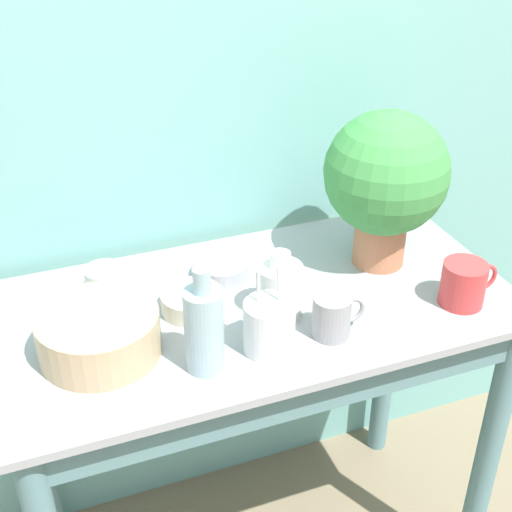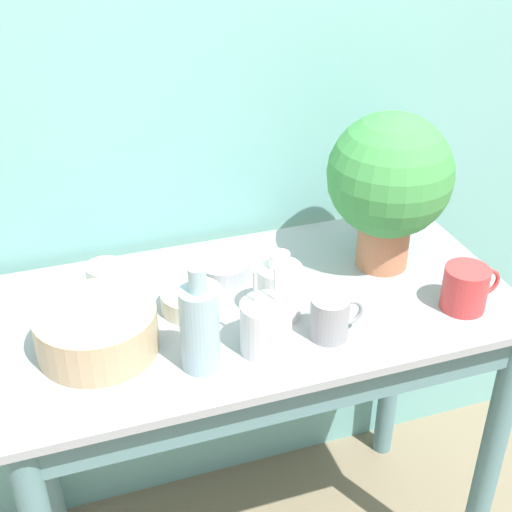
{
  "view_description": "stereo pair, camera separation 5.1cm",
  "coord_description": "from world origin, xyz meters",
  "px_view_note": "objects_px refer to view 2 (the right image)",
  "views": [
    {
      "loc": [
        -0.47,
        -0.93,
        1.8
      ],
      "look_at": [
        0.0,
        0.3,
        1.0
      ],
      "focal_mm": 50.0,
      "sensor_mm": 36.0,
      "label": 1
    },
    {
      "loc": [
        -0.42,
        -0.95,
        1.8
      ],
      "look_at": [
        0.0,
        0.3,
        1.0
      ],
      "focal_mm": 50.0,
      "sensor_mm": 36.0,
      "label": 2
    }
  ],
  "objects_px": {
    "potted_plant": "(389,180)",
    "bottle_tall": "(200,327)",
    "bowl_small_steel": "(224,269)",
    "bowl_wash_large": "(97,330)",
    "mug_grey": "(331,317)",
    "utensil_cup": "(266,327)",
    "bowl_small_cream": "(192,300)",
    "bottle_short": "(279,289)",
    "mug_white": "(107,279)",
    "mug_red": "(466,288)"
  },
  "relations": [
    {
      "from": "mug_white",
      "to": "bowl_small_steel",
      "type": "xyz_separation_m",
      "value": [
        0.27,
        -0.01,
        -0.02
      ]
    },
    {
      "from": "bowl_small_steel",
      "to": "bowl_small_cream",
      "type": "height_order",
      "value": "bowl_small_cream"
    },
    {
      "from": "bottle_short",
      "to": "mug_grey",
      "type": "xyz_separation_m",
      "value": [
        0.07,
        -0.11,
        -0.02
      ]
    },
    {
      "from": "potted_plant",
      "to": "bowl_wash_large",
      "type": "bearing_deg",
      "value": -170.76
    },
    {
      "from": "mug_red",
      "to": "mug_white",
      "type": "bearing_deg",
      "value": 157.57
    },
    {
      "from": "mug_grey",
      "to": "mug_white",
      "type": "xyz_separation_m",
      "value": [
        -0.42,
        0.31,
        -0.01
      ]
    },
    {
      "from": "utensil_cup",
      "to": "potted_plant",
      "type": "bearing_deg",
      "value": 30.73
    },
    {
      "from": "mug_white",
      "to": "utensil_cup",
      "type": "height_order",
      "value": "utensil_cup"
    },
    {
      "from": "potted_plant",
      "to": "mug_red",
      "type": "distance_m",
      "value": 0.3
    },
    {
      "from": "bowl_small_steel",
      "to": "utensil_cup",
      "type": "relative_size",
      "value": 0.7
    },
    {
      "from": "potted_plant",
      "to": "bottle_tall",
      "type": "height_order",
      "value": "potted_plant"
    },
    {
      "from": "bottle_short",
      "to": "mug_red",
      "type": "height_order",
      "value": "bottle_short"
    },
    {
      "from": "bottle_short",
      "to": "utensil_cup",
      "type": "xyz_separation_m",
      "value": [
        -0.07,
        -0.11,
        -0.01
      ]
    },
    {
      "from": "bowl_wash_large",
      "to": "mug_white",
      "type": "bearing_deg",
      "value": 76.0
    },
    {
      "from": "bowl_small_steel",
      "to": "utensil_cup",
      "type": "distance_m",
      "value": 0.29
    },
    {
      "from": "bowl_wash_large",
      "to": "bottle_tall",
      "type": "relative_size",
      "value": 1.08
    },
    {
      "from": "bowl_small_steel",
      "to": "utensil_cup",
      "type": "bearing_deg",
      "value": -89.14
    },
    {
      "from": "bowl_wash_large",
      "to": "mug_red",
      "type": "xyz_separation_m",
      "value": [
        0.79,
        -0.11,
        0.0
      ]
    },
    {
      "from": "mug_grey",
      "to": "bowl_small_cream",
      "type": "height_order",
      "value": "mug_grey"
    },
    {
      "from": "bowl_wash_large",
      "to": "bottle_tall",
      "type": "distance_m",
      "value": 0.22
    },
    {
      "from": "bowl_small_steel",
      "to": "potted_plant",
      "type": "bearing_deg",
      "value": -10.17
    },
    {
      "from": "bottle_short",
      "to": "mug_grey",
      "type": "relative_size",
      "value": 1.3
    },
    {
      "from": "mug_red",
      "to": "bowl_small_cream",
      "type": "distance_m",
      "value": 0.6
    },
    {
      "from": "mug_red",
      "to": "mug_white",
      "type": "height_order",
      "value": "mug_red"
    },
    {
      "from": "bottle_tall",
      "to": "bottle_short",
      "type": "height_order",
      "value": "bottle_tall"
    },
    {
      "from": "mug_red",
      "to": "mug_grey",
      "type": "distance_m",
      "value": 0.32
    },
    {
      "from": "bowl_small_steel",
      "to": "bowl_small_cream",
      "type": "relative_size",
      "value": 0.93
    },
    {
      "from": "bottle_short",
      "to": "bowl_small_cream",
      "type": "height_order",
      "value": "bottle_short"
    },
    {
      "from": "bowl_small_cream",
      "to": "utensil_cup",
      "type": "height_order",
      "value": "utensil_cup"
    },
    {
      "from": "bottle_tall",
      "to": "utensil_cup",
      "type": "xyz_separation_m",
      "value": [
        0.14,
        0.01,
        -0.04
      ]
    },
    {
      "from": "mug_red",
      "to": "bottle_short",
      "type": "bearing_deg",
      "value": 164.64
    },
    {
      "from": "bottle_tall",
      "to": "utensil_cup",
      "type": "height_order",
      "value": "bottle_tall"
    },
    {
      "from": "bowl_wash_large",
      "to": "mug_grey",
      "type": "distance_m",
      "value": 0.48
    },
    {
      "from": "bottle_tall",
      "to": "bottle_short",
      "type": "relative_size",
      "value": 1.49
    },
    {
      "from": "bottle_tall",
      "to": "mug_grey",
      "type": "height_order",
      "value": "bottle_tall"
    },
    {
      "from": "mug_red",
      "to": "bowl_small_steel",
      "type": "bearing_deg",
      "value": 148.23
    },
    {
      "from": "mug_grey",
      "to": "utensil_cup",
      "type": "distance_m",
      "value": 0.14
    },
    {
      "from": "mug_red",
      "to": "mug_white",
      "type": "relative_size",
      "value": 1.16
    },
    {
      "from": "bowl_small_steel",
      "to": "bowl_wash_large",
      "type": "bearing_deg",
      "value": -150.33
    },
    {
      "from": "bottle_tall",
      "to": "bowl_small_steel",
      "type": "relative_size",
      "value": 1.79
    },
    {
      "from": "bottle_tall",
      "to": "mug_grey",
      "type": "distance_m",
      "value": 0.28
    },
    {
      "from": "bottle_tall",
      "to": "bowl_small_cream",
      "type": "bearing_deg",
      "value": 81.16
    },
    {
      "from": "bowl_wash_large",
      "to": "utensil_cup",
      "type": "xyz_separation_m",
      "value": [
        0.32,
        -0.11,
        0.01
      ]
    },
    {
      "from": "mug_grey",
      "to": "bowl_small_steel",
      "type": "bearing_deg",
      "value": 116.62
    },
    {
      "from": "bottle_tall",
      "to": "mug_grey",
      "type": "xyz_separation_m",
      "value": [
        0.28,
        0.01,
        -0.05
      ]
    },
    {
      "from": "mug_red",
      "to": "mug_white",
      "type": "xyz_separation_m",
      "value": [
        -0.74,
        0.3,
        -0.01
      ]
    },
    {
      "from": "bowl_wash_large",
      "to": "mug_red",
      "type": "bearing_deg",
      "value": -7.85
    },
    {
      "from": "bowl_wash_large",
      "to": "bottle_short",
      "type": "relative_size",
      "value": 1.62
    },
    {
      "from": "bowl_wash_large",
      "to": "mug_grey",
      "type": "xyz_separation_m",
      "value": [
        0.46,
        -0.11,
        0.0
      ]
    },
    {
      "from": "bowl_wash_large",
      "to": "mug_white",
      "type": "xyz_separation_m",
      "value": [
        0.05,
        0.2,
        -0.01
      ]
    }
  ]
}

